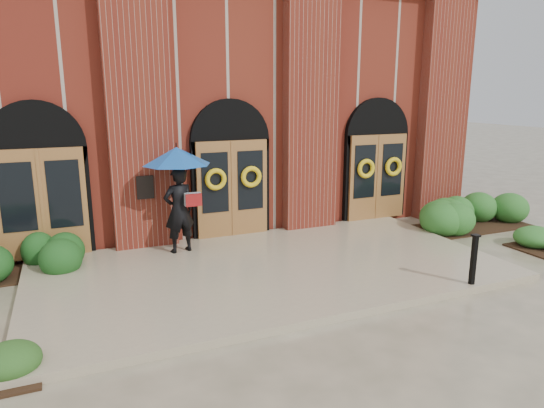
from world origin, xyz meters
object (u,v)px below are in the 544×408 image
metal_post (474,258)px  hedge_wall_right (470,213)px  hedge_wall_left (11,258)px  man_with_umbrella (178,179)px

metal_post → hedge_wall_right: size_ratio=0.31×
hedge_wall_left → hedge_wall_right: 11.99m
hedge_wall_left → metal_post: bearing=-28.3°
metal_post → hedge_wall_right: (3.49, 3.57, -0.26)m
metal_post → hedge_wall_left: 9.61m
man_with_umbrella → hedge_wall_right: bearing=163.5°
man_with_umbrella → hedge_wall_right: man_with_umbrella is taller
hedge_wall_left → hedge_wall_right: size_ratio=0.91×
man_with_umbrella → hedge_wall_left: size_ratio=0.82×
hedge_wall_right → hedge_wall_left: bearing=175.3°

